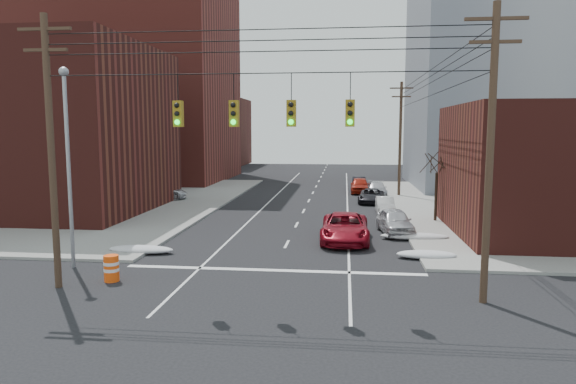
% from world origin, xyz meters
% --- Properties ---
extents(ground, '(160.00, 160.00, 0.00)m').
position_xyz_m(ground, '(0.00, 0.00, 0.00)').
color(ground, black).
rests_on(ground, ground).
extents(sidewalk_nw, '(40.00, 40.00, 0.15)m').
position_xyz_m(sidewalk_nw, '(-27.00, 27.00, 0.07)').
color(sidewalk_nw, gray).
rests_on(sidewalk_nw, ground).
extents(building_brick_tall, '(24.00, 20.00, 30.00)m').
position_xyz_m(building_brick_tall, '(-24.00, 48.00, 15.00)').
color(building_brick_tall, maroon).
rests_on(building_brick_tall, ground).
extents(building_brick_near, '(20.00, 16.00, 13.00)m').
position_xyz_m(building_brick_near, '(-22.00, 22.00, 6.50)').
color(building_brick_near, '#521D18').
rests_on(building_brick_near, ground).
extents(building_brick_far, '(22.00, 18.00, 12.00)m').
position_xyz_m(building_brick_far, '(-26.00, 74.00, 6.00)').
color(building_brick_far, '#521D18').
rests_on(building_brick_far, ground).
extents(building_office, '(22.00, 20.00, 25.00)m').
position_xyz_m(building_office, '(22.00, 44.00, 12.50)').
color(building_office, gray).
rests_on(building_office, ground).
extents(building_glass, '(20.00, 18.00, 22.00)m').
position_xyz_m(building_glass, '(24.00, 70.00, 11.00)').
color(building_glass, gray).
rests_on(building_glass, ground).
extents(utility_pole_left, '(2.20, 0.28, 11.00)m').
position_xyz_m(utility_pole_left, '(-8.50, 3.00, 5.78)').
color(utility_pole_left, '#473323').
rests_on(utility_pole_left, ground).
extents(utility_pole_right, '(2.20, 0.28, 11.00)m').
position_xyz_m(utility_pole_right, '(8.50, 3.00, 5.78)').
color(utility_pole_right, '#473323').
rests_on(utility_pole_right, ground).
extents(utility_pole_far, '(2.20, 0.28, 11.00)m').
position_xyz_m(utility_pole_far, '(8.50, 34.00, 5.78)').
color(utility_pole_far, '#473323').
rests_on(utility_pole_far, ground).
extents(traffic_signals, '(17.00, 0.42, 2.02)m').
position_xyz_m(traffic_signals, '(0.10, 2.97, 7.17)').
color(traffic_signals, black).
rests_on(traffic_signals, ground).
extents(street_light, '(0.44, 0.44, 9.32)m').
position_xyz_m(street_light, '(-9.50, 6.00, 5.54)').
color(street_light, gray).
rests_on(street_light, ground).
extents(bare_tree, '(2.09, 2.20, 4.93)m').
position_xyz_m(bare_tree, '(9.59, 20.00, 2.32)').
color(bare_tree, black).
rests_on(bare_tree, ground).
extents(snow_nw, '(3.50, 1.08, 0.42)m').
position_xyz_m(snow_nw, '(-7.40, 9.00, 0.21)').
color(snow_nw, silver).
rests_on(snow_nw, ground).
extents(snow_ne, '(3.00, 1.08, 0.42)m').
position_xyz_m(snow_ne, '(7.40, 9.50, 0.21)').
color(snow_ne, silver).
rests_on(snow_ne, ground).
extents(snow_east_far, '(4.00, 1.08, 0.42)m').
position_xyz_m(snow_east_far, '(7.40, 14.00, 0.21)').
color(snow_east_far, silver).
rests_on(snow_east_far, ground).
extents(red_pickup, '(2.74, 5.89, 1.63)m').
position_xyz_m(red_pickup, '(3.29, 13.11, 0.82)').
color(red_pickup, maroon).
rests_on(red_pickup, ground).
extents(parked_car_a, '(2.34, 4.72, 1.55)m').
position_xyz_m(parked_car_a, '(6.40, 15.77, 0.77)').
color(parked_car_a, silver).
rests_on(parked_car_a, ground).
extents(parked_car_b, '(1.33, 3.80, 1.25)m').
position_xyz_m(parked_car_b, '(6.40, 23.74, 0.63)').
color(parked_car_b, silver).
rests_on(parked_car_b, ground).
extents(parked_car_c, '(2.56, 4.70, 1.25)m').
position_xyz_m(parked_car_c, '(5.59, 29.25, 0.63)').
color(parked_car_c, black).
rests_on(parked_car_c, ground).
extents(parked_car_d, '(1.91, 4.60, 1.33)m').
position_xyz_m(parked_car_d, '(6.40, 34.39, 0.66)').
color(parked_car_d, '#ACACB1').
rests_on(parked_car_d, ground).
extents(parked_car_e, '(1.89, 4.65, 1.58)m').
position_xyz_m(parked_car_e, '(4.80, 36.36, 0.79)').
color(parked_car_e, '#9B1C0E').
rests_on(parked_car_e, ground).
extents(parked_car_f, '(1.61, 4.14, 1.34)m').
position_xyz_m(parked_car_f, '(4.80, 40.16, 0.67)').
color(parked_car_f, black).
rests_on(parked_car_f, ground).
extents(lot_car_a, '(4.82, 2.04, 1.55)m').
position_xyz_m(lot_car_a, '(-14.70, 21.03, 0.92)').
color(lot_car_a, white).
rests_on(lot_car_a, sidewalk_nw).
extents(lot_car_b, '(5.19, 3.30, 1.34)m').
position_xyz_m(lot_car_b, '(-13.47, 28.43, 0.82)').
color(lot_car_b, silver).
rests_on(lot_car_b, sidewalk_nw).
extents(lot_car_c, '(5.44, 2.90, 1.50)m').
position_xyz_m(lot_car_c, '(-16.24, 24.30, 0.90)').
color(lot_car_c, black).
rests_on(lot_car_c, sidewalk_nw).
extents(lot_car_d, '(4.54, 2.42, 1.47)m').
position_xyz_m(lot_car_d, '(-16.09, 23.27, 0.88)').
color(lot_car_d, '#B5B4B9').
rests_on(lot_car_d, sidewalk_nw).
extents(construction_barrel, '(0.71, 0.71, 1.14)m').
position_xyz_m(construction_barrel, '(-6.69, 4.06, 0.59)').
color(construction_barrel, '#FF4E0D').
rests_on(construction_barrel, ground).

